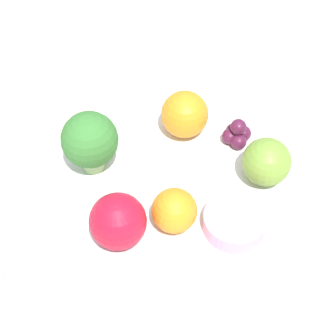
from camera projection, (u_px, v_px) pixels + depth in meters
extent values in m
plane|color=gray|center=(168.00, 203.00, 0.58)|extent=(6.00, 6.00, 0.00)
cube|color=beige|center=(168.00, 197.00, 0.57)|extent=(1.20, 1.20, 0.02)
cylinder|color=white|center=(168.00, 183.00, 0.55)|extent=(0.24, 0.24, 0.03)
cylinder|color=#99C17A|center=(93.00, 160.00, 0.54)|extent=(0.02, 0.02, 0.02)
sphere|color=#387A33|center=(90.00, 140.00, 0.52)|extent=(0.05, 0.05, 0.05)
sphere|color=olive|center=(266.00, 162.00, 0.52)|extent=(0.05, 0.05, 0.05)
sphere|color=#B7142D|center=(118.00, 221.00, 0.48)|extent=(0.05, 0.05, 0.05)
sphere|color=orange|center=(174.00, 211.00, 0.49)|extent=(0.04, 0.04, 0.04)
sphere|color=orange|center=(185.00, 114.00, 0.56)|extent=(0.05, 0.05, 0.05)
sphere|color=#511938|center=(230.00, 136.00, 0.56)|extent=(0.02, 0.02, 0.02)
sphere|color=#511938|center=(239.00, 141.00, 0.56)|extent=(0.02, 0.02, 0.02)
sphere|color=#511938|center=(243.00, 133.00, 0.57)|extent=(0.02, 0.02, 0.02)
sphere|color=#511938|center=(233.00, 131.00, 0.57)|extent=(0.02, 0.02, 0.02)
sphere|color=#511938|center=(238.00, 127.00, 0.55)|extent=(0.02, 0.02, 0.02)
cylinder|color=#EA9EC6|center=(235.00, 222.00, 0.50)|extent=(0.06, 0.06, 0.02)
cube|color=silver|center=(174.00, 60.00, 0.69)|extent=(0.08, 0.07, 0.01)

